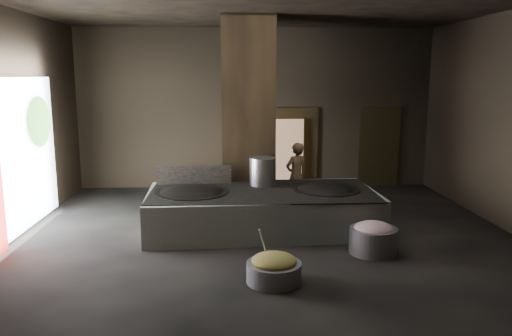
{
  "coord_description": "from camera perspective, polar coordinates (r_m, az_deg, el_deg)",
  "views": [
    {
      "loc": [
        -0.7,
        -9.72,
        3.17
      ],
      "look_at": [
        -0.18,
        0.67,
        1.25
      ],
      "focal_mm": 35.0,
      "sensor_mm": 36.0,
      "label": 1
    }
  ],
  "objects": [
    {
      "name": "floor",
      "position": [
        10.26,
        1.18,
        -7.84
      ],
      "size": [
        10.0,
        9.0,
        0.1
      ],
      "primitive_type": "cube",
      "color": "black",
      "rests_on": "ground"
    },
    {
      "name": "ceiling",
      "position": [
        9.84,
        1.28,
        18.51
      ],
      "size": [
        10.0,
        9.0,
        0.1
      ],
      "primitive_type": "cube",
      "color": "black",
      "rests_on": "back_wall"
    },
    {
      "name": "back_wall",
      "position": [
        14.32,
        -0.08,
        6.77
      ],
      "size": [
        10.0,
        0.1,
        4.5
      ],
      "primitive_type": "cube",
      "color": "black",
      "rests_on": "ground"
    },
    {
      "name": "front_wall",
      "position": [
        5.3,
        4.73,
        0.4
      ],
      "size": [
        10.0,
        0.1,
        4.5
      ],
      "primitive_type": "cube",
      "color": "black",
      "rests_on": "ground"
    },
    {
      "name": "left_wall",
      "position": [
        10.69,
        -26.98,
        4.38
      ],
      "size": [
        0.1,
        9.0,
        4.5
      ],
      "primitive_type": "cube",
      "color": "black",
      "rests_on": "ground"
    },
    {
      "name": "pillar",
      "position": [
        11.66,
        -0.92,
        5.93
      ],
      "size": [
        1.2,
        1.2,
        4.5
      ],
      "primitive_type": "cube",
      "color": "black",
      "rests_on": "ground"
    },
    {
      "name": "hearth_platform",
      "position": [
        10.46,
        0.69,
        -4.85
      ],
      "size": [
        4.8,
        2.47,
        0.82
      ],
      "primitive_type": "cube",
      "rotation": [
        0.0,
        0.0,
        0.05
      ],
      "color": "silver",
      "rests_on": "ground"
    },
    {
      "name": "platform_cap",
      "position": [
        10.36,
        0.69,
        -2.69
      ],
      "size": [
        4.6,
        2.21,
        0.03
      ],
      "primitive_type": "cube",
      "color": "black",
      "rests_on": "hearth_platform"
    },
    {
      "name": "wok_left",
      "position": [
        10.34,
        -7.35,
        -3.17
      ],
      "size": [
        1.48,
        1.48,
        0.41
      ],
      "primitive_type": "ellipsoid",
      "color": "black",
      "rests_on": "hearth_platform"
    },
    {
      "name": "wok_left_rim",
      "position": [
        10.32,
        -7.36,
        -2.79
      ],
      "size": [
        1.51,
        1.51,
        0.05
      ],
      "primitive_type": "cylinder",
      "color": "black",
      "rests_on": "hearth_platform"
    },
    {
      "name": "wok_right",
      "position": [
        10.59,
        7.99,
        -2.86
      ],
      "size": [
        1.38,
        1.38,
        0.39
      ],
      "primitive_type": "ellipsoid",
      "color": "black",
      "rests_on": "hearth_platform"
    },
    {
      "name": "wok_right_rim",
      "position": [
        10.57,
        8.0,
        -2.49
      ],
      "size": [
        1.41,
        1.41,
        0.05
      ],
      "primitive_type": "cylinder",
      "color": "black",
      "rests_on": "hearth_platform"
    },
    {
      "name": "stock_pot",
      "position": [
        10.83,
        0.78,
        -0.4
      ],
      "size": [
        0.57,
        0.57,
        0.61
      ],
      "primitive_type": "cylinder",
      "color": "#B0B2B8",
      "rests_on": "hearth_platform"
    },
    {
      "name": "splash_guard",
      "position": [
        11.06,
        -7.07,
        -0.78
      ],
      "size": [
        1.64,
        0.14,
        0.41
      ],
      "primitive_type": "cube",
      "rotation": [
        0.0,
        0.0,
        0.05
      ],
      "color": "black",
      "rests_on": "hearth_platform"
    },
    {
      "name": "cook",
      "position": [
        12.1,
        4.61,
        -0.86
      ],
      "size": [
        0.69,
        0.6,
        1.6
      ],
      "primitive_type": "imported",
      "rotation": [
        0.0,
        0.0,
        3.62
      ],
      "color": "olive",
      "rests_on": "ground"
    },
    {
      "name": "veg_basin",
      "position": [
        7.95,
        2.06,
        -11.82
      ],
      "size": [
        0.93,
        0.93,
        0.32
      ],
      "primitive_type": "cylinder",
      "rotation": [
        0.0,
        0.0,
        -0.08
      ],
      "color": "gray",
      "rests_on": "ground"
    },
    {
      "name": "veg_fill",
      "position": [
        7.88,
        2.07,
        -10.54
      ],
      "size": [
        0.71,
        0.71,
        0.22
      ],
      "primitive_type": "ellipsoid",
      "color": "olive",
      "rests_on": "veg_basin"
    },
    {
      "name": "ladle",
      "position": [
        7.94,
        0.89,
        -8.83
      ],
      "size": [
        0.19,
        0.31,
        0.61
      ],
      "primitive_type": "cylinder",
      "rotation": [
        0.49,
        0.0,
        -0.51
      ],
      "color": "#B0B2B8",
      "rests_on": "veg_basin"
    },
    {
      "name": "meat_basin",
      "position": [
        9.38,
        13.24,
        -8.06
      ],
      "size": [
        0.98,
        0.98,
        0.47
      ],
      "primitive_type": "cylinder",
      "rotation": [
        0.0,
        0.0,
        0.14
      ],
      "color": "gray",
      "rests_on": "ground"
    },
    {
      "name": "meat_fill",
      "position": [
        9.31,
        13.3,
        -6.82
      ],
      "size": [
        0.72,
        0.72,
        0.27
      ],
      "primitive_type": "ellipsoid",
      "color": "#BD7178",
      "rests_on": "meat_basin"
    },
    {
      "name": "doorway_near",
      "position": [
        14.44,
        4.71,
        2.18
      ],
      "size": [
        1.18,
        0.08,
        2.38
      ],
      "primitive_type": "cube",
      "color": "black",
      "rests_on": "ground"
    },
    {
      "name": "doorway_near_glow",
      "position": [
        14.24,
        3.86,
        1.87
      ],
      "size": [
        0.78,
        0.04,
        1.86
      ],
      "primitive_type": "cube",
      "color": "#8C6647",
      "rests_on": "ground"
    },
    {
      "name": "doorway_far",
      "position": [
        14.95,
        13.87,
        2.19
      ],
      "size": [
        1.18,
        0.08,
        2.38
      ],
      "primitive_type": "cube",
      "color": "black",
      "rests_on": "ground"
    },
    {
      "name": "doorway_far_glow",
      "position": [
        15.08,
        13.61,
        2.08
      ],
      "size": [
        0.75,
        0.04,
        1.77
      ],
      "primitive_type": "cube",
      "color": "#8C6647",
      "rests_on": "ground"
    },
    {
      "name": "left_opening",
      "position": [
        10.91,
        -25.79,
        1.13
      ],
      "size": [
        0.04,
        4.2,
        3.1
      ],
      "primitive_type": "cube",
      "color": "white",
      "rests_on": "ground"
    },
    {
      "name": "tree_silhouette",
      "position": [
        11.82,
        -23.53,
        4.88
      ],
      "size": [
        0.28,
        1.1,
        1.1
      ],
      "primitive_type": "ellipsoid",
      "color": "#194714",
      "rests_on": "left_opening"
    }
  ]
}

